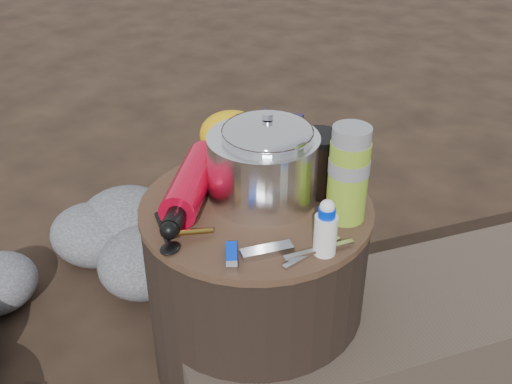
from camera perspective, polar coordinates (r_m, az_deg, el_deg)
The scene contains 15 objects.
ground at distance 1.56m, azimuth 0.00°, elevation -15.13°, with size 60.00×60.00×0.00m, color black.
stump at distance 1.41m, azimuth 0.00°, elevation -8.88°, with size 0.49×0.49×0.45m, color black.
rock_ring at distance 1.66m, azimuth -19.46°, elevation -9.46°, with size 0.44×0.96×0.19m, color #58585D, non-canonical shape.
foil_windscreen at distance 1.27m, azimuth 0.68°, elevation 2.33°, with size 0.23×0.23×0.14m, color white.
camping_pot at distance 1.26m, azimuth 1.06°, elevation 3.14°, with size 0.18×0.18×0.18m, color silver.
fuel_bottle at distance 1.28m, azimuth -6.07°, elevation 0.82°, with size 0.08×0.31×0.08m, color red, non-canonical shape.
thermos at distance 1.20m, azimuth 8.64°, elevation 1.62°, with size 0.08×0.08×0.20m, color #7FA926.
travel_mug at distance 1.29m, azimuth 5.85°, elevation 2.63°, with size 0.09×0.09×0.13m, color black.
stuff_sack at distance 1.42m, azimuth -2.00°, elevation 5.20°, with size 0.17×0.14×0.12m, color #F3AF09.
food_pouch at distance 1.41m, azimuth 2.31°, elevation 5.09°, with size 0.10×0.02×0.12m, color #14104E.
lighter at distance 1.13m, azimuth -2.30°, elevation -5.78°, with size 0.02×0.08×0.01m, color #002CE6.
multitool at distance 1.13m, azimuth 1.03°, elevation -5.55°, with size 0.03×0.10×0.01m, color silver.
pot_grabber at distance 1.14m, azimuth 5.29°, elevation -5.53°, with size 0.04×0.14×0.01m, color silver, non-canonical shape.
spork at distance 1.20m, azimuth -8.73°, elevation -3.49°, with size 0.03×0.14×0.01m, color black, non-canonical shape.
squeeze_bottle at distance 1.12m, azimuth 6.54°, elevation -3.56°, with size 0.04×0.04×0.10m, color white.
Camera 1 is at (0.52, -0.93, 1.14)m, focal length 42.71 mm.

